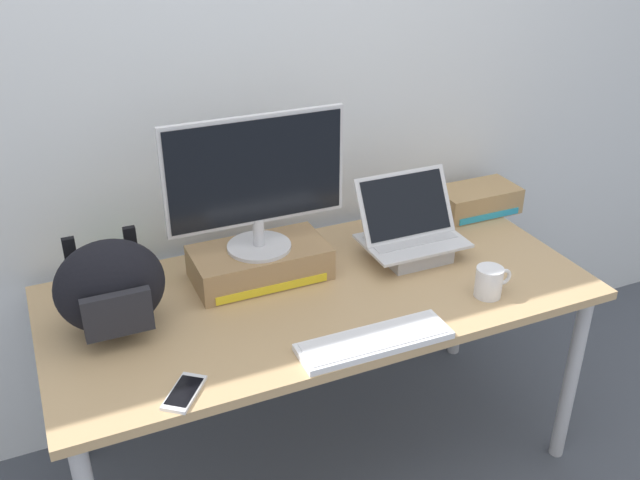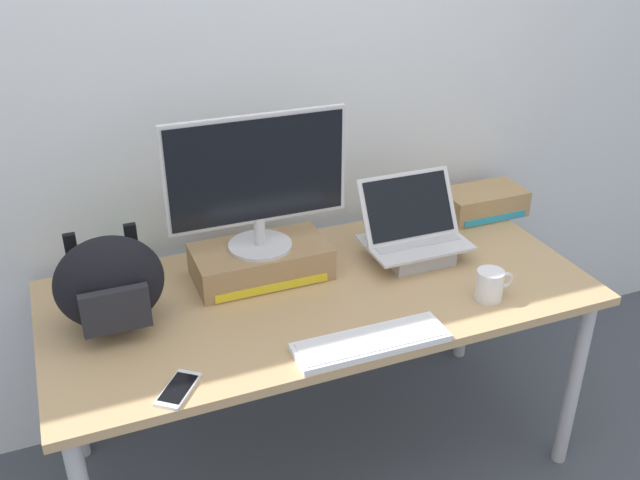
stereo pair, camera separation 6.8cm
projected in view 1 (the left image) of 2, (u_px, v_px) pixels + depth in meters
The scene contains 12 objects.
ground_plane at pixel (320, 456), 2.62m from camera, with size 20.00×20.00×0.00m, color #474C56.
back_wall at pixel (260, 76), 2.42m from camera, with size 7.00×0.10×2.60m, color silver.
desk at pixel (320, 306), 2.31m from camera, with size 1.74×0.81×0.73m.
toner_box_yellow at pixel (260, 263), 2.33m from camera, with size 0.44×0.24×0.11m.
desktop_monitor at pixel (256, 180), 2.19m from camera, with size 0.58×0.21×0.45m.
open_laptop at pixel (411, 240), 2.46m from camera, with size 0.35×0.24×0.28m.
external_keyboard at pixel (375, 341), 2.01m from camera, with size 0.46×0.14×0.02m.
messenger_backpack at pixel (110, 287), 2.02m from camera, with size 0.32×0.24×0.29m.
coffee_mug at pixel (489, 282), 2.23m from camera, with size 0.13×0.09×0.10m.
cell_phone at pixel (184, 392), 1.82m from camera, with size 0.14×0.16×0.01m.
plush_toy at pixel (125, 264), 2.32m from camera, with size 0.11×0.11×0.11m.
toner_box_cyan at pixel (476, 200), 2.78m from camera, with size 0.32×0.18×0.10m.
Camera 1 is at (-0.79, -1.78, 1.93)m, focal length 39.66 mm.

